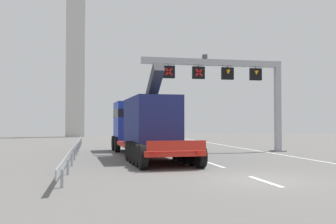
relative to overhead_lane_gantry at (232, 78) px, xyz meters
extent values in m
plane|color=slate|center=(-3.92, -12.71, -5.33)|extent=(112.00, 112.00, 0.00)
cube|color=silver|center=(-3.90, -13.23, -5.32)|extent=(0.20, 2.60, 0.01)
cube|color=silver|center=(-3.90, -7.76, -5.32)|extent=(0.20, 2.60, 0.01)
cube|color=silver|center=(-3.90, -2.29, -5.32)|extent=(0.20, 2.60, 0.01)
cube|color=silver|center=(-3.90, 3.18, -5.32)|extent=(0.20, 2.60, 0.01)
cube|color=silver|center=(-3.90, 8.65, -5.32)|extent=(0.20, 2.60, 0.01)
cube|color=silver|center=(-3.90, 14.12, -5.32)|extent=(0.20, 2.60, 0.01)
cube|color=silver|center=(-3.90, 19.60, -5.32)|extent=(0.20, 2.60, 0.01)
cube|color=silver|center=(-3.90, 25.07, -5.32)|extent=(0.20, 2.60, 0.01)
cube|color=silver|center=(-3.90, 30.54, -5.32)|extent=(0.20, 2.60, 0.01)
cube|color=silver|center=(-3.90, 36.01, -5.32)|extent=(0.20, 2.60, 0.01)
cube|color=silver|center=(-3.90, 41.48, -5.32)|extent=(0.20, 2.60, 0.01)
cube|color=silver|center=(2.28, -0.71, -5.32)|extent=(0.20, 63.00, 0.01)
cube|color=#9EA0A5|center=(3.54, 0.00, -2.00)|extent=(0.40, 0.40, 6.65)
cube|color=slate|center=(3.54, 0.00, -5.29)|extent=(0.90, 0.90, 0.08)
cube|color=#9EA0A5|center=(-1.44, 0.00, 1.08)|extent=(10.36, 0.44, 0.44)
cube|color=#4C4C51|center=(-2.06, 0.00, 1.48)|extent=(0.28, 0.40, 0.28)
cube|color=black|center=(1.82, 0.00, 0.32)|extent=(0.89, 0.24, 0.88)
cube|color=#9EA0A5|center=(1.82, 0.00, 0.81)|extent=(0.08, 0.08, 0.16)
cone|color=orange|center=(1.82, -0.13, 0.41)|extent=(0.32, 0.32, 0.31)
cube|color=black|center=(-0.35, 0.00, 0.32)|extent=(0.89, 0.24, 0.88)
cube|color=#9EA0A5|center=(-0.35, 0.00, 0.81)|extent=(0.08, 0.08, 0.16)
cone|color=orange|center=(-0.35, -0.13, 0.41)|extent=(0.32, 0.32, 0.31)
cube|color=black|center=(-2.52, 0.00, 0.32)|extent=(0.89, 0.24, 0.88)
cube|color=#9EA0A5|center=(-2.52, 0.00, 0.81)|extent=(0.08, 0.08, 0.16)
cube|color=red|center=(-2.52, -0.13, 0.32)|extent=(0.55, 0.02, 0.55)
cube|color=red|center=(-2.52, -0.13, 0.32)|extent=(0.55, 0.02, 0.55)
cube|color=black|center=(-4.69, 0.00, 0.32)|extent=(0.89, 0.24, 0.88)
cube|color=#9EA0A5|center=(-4.69, 0.00, 0.81)|extent=(0.08, 0.08, 0.16)
cube|color=red|center=(-4.69, -0.13, 0.32)|extent=(0.55, 0.02, 0.55)
cube|color=red|center=(-4.69, -0.13, 0.32)|extent=(0.55, 0.02, 0.55)
cube|color=red|center=(-6.55, -4.45, -4.60)|extent=(3.28, 10.52, 0.24)
cube|color=red|center=(-6.31, -9.72, -4.23)|extent=(2.66, 0.20, 0.44)
cylinder|color=black|center=(-7.69, -9.01, -4.78)|extent=(0.37, 1.11, 1.10)
cylinder|color=black|center=(-5.00, -8.88, -4.78)|extent=(0.37, 1.11, 1.10)
cylinder|color=black|center=(-7.74, -7.96, -4.78)|extent=(0.37, 1.11, 1.10)
cylinder|color=black|center=(-5.04, -7.83, -4.78)|extent=(0.37, 1.11, 1.10)
cylinder|color=black|center=(-7.79, -6.91, -4.78)|extent=(0.37, 1.11, 1.10)
cylinder|color=black|center=(-5.09, -6.78, -4.78)|extent=(0.37, 1.11, 1.10)
cylinder|color=black|center=(-7.84, -5.86, -4.78)|extent=(0.37, 1.11, 1.10)
cylinder|color=black|center=(-5.14, -5.73, -4.78)|extent=(0.37, 1.11, 1.10)
cylinder|color=black|center=(-7.89, -4.81, -4.78)|extent=(0.37, 1.11, 1.10)
cylinder|color=black|center=(-5.19, -4.69, -4.78)|extent=(0.37, 1.11, 1.10)
cube|color=#1E38AD|center=(-6.88, 2.64, -3.23)|extent=(2.72, 3.32, 3.10)
cube|color=black|center=(-6.88, 2.64, -2.53)|extent=(2.75, 3.34, 0.60)
cylinder|color=black|center=(-8.21, 3.46, -4.78)|extent=(0.39, 1.11, 1.10)
cylinder|color=black|center=(-5.63, 3.58, -4.78)|extent=(0.39, 1.11, 1.10)
cylinder|color=black|center=(-8.12, 1.47, -4.78)|extent=(0.39, 1.11, 1.10)
cylinder|color=black|center=(-5.54, 1.58, -4.78)|extent=(0.39, 1.11, 1.10)
cube|color=navy|center=(-6.57, -4.05, -3.13)|extent=(2.64, 5.82, 2.70)
cube|color=#2D2D33|center=(-6.53, -4.91, -1.18)|extent=(0.70, 2.97, 2.29)
cube|color=red|center=(-7.29, -9.81, -4.53)|extent=(0.20, 0.07, 0.12)
cube|color=red|center=(-5.33, -9.72, -4.53)|extent=(0.20, 0.07, 0.12)
cube|color=#999EA3|center=(-10.93, -0.66, -4.73)|extent=(0.04, 28.09, 0.32)
cube|color=#999EA3|center=(-10.87, -13.15, -5.03)|extent=(0.10, 0.10, 0.60)
cube|color=#999EA3|center=(-10.87, -10.02, -5.03)|extent=(0.10, 0.10, 0.60)
cube|color=#999EA3|center=(-10.87, -6.90, -5.03)|extent=(0.10, 0.10, 0.60)
cube|color=#999EA3|center=(-10.87, -3.78, -5.03)|extent=(0.10, 0.10, 0.60)
cube|color=#999EA3|center=(-10.87, -0.66, -5.03)|extent=(0.10, 0.10, 0.60)
cube|color=#999EA3|center=(-10.87, 2.46, -5.03)|extent=(0.10, 0.10, 0.60)
cube|color=#999EA3|center=(-10.87, 5.58, -5.03)|extent=(0.10, 0.10, 0.60)
cube|color=#999EA3|center=(-10.87, 8.71, -5.03)|extent=(0.10, 0.10, 0.60)
cube|color=#999EA3|center=(-10.87, 11.83, -5.03)|extent=(0.10, 0.10, 0.60)
cube|color=#B7B7B2|center=(-12.30, 33.59, 14.09)|extent=(2.80, 2.00, 38.84)
camera|label=1|loc=(-9.97, -25.83, -3.25)|focal=40.67mm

